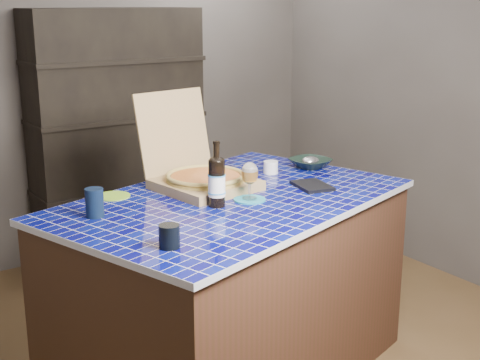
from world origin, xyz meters
TOP-DOWN VIEW (x-y plane):
  - room at (0.00, 0.00)m, footprint 3.50×3.50m
  - shelving_unit at (0.00, 1.53)m, footprint 1.20×0.41m
  - kitchen_island at (-0.21, -0.27)m, footprint 1.95×1.53m
  - pizza_box at (-0.24, -0.05)m, footprint 0.50×0.58m
  - mead_bottle at (-0.34, -0.34)m, footprint 0.08×0.08m
  - teal_trivet at (-0.16, -0.35)m, footprint 0.15×0.15m
  - wine_glass at (-0.16, -0.35)m, footprint 0.08×0.08m
  - tumbler at (-0.77, -0.69)m, footprint 0.08×0.08m
  - dvd_case at (0.23, -0.34)m, footprint 0.19×0.24m
  - bowl at (0.48, -0.02)m, footprint 0.24×0.24m
  - foil_contents at (0.48, -0.02)m, footprint 0.11×0.09m
  - white_jar at (0.22, 0.00)m, footprint 0.08×0.08m
  - navy_cup at (-0.86, -0.18)m, footprint 0.08×0.08m
  - green_trivet at (-0.67, 0.07)m, footprint 0.16×0.16m

SIDE VIEW (x-z plane):
  - kitchen_island at x=-0.21m, z-range 0.00..0.94m
  - shelving_unit at x=0.00m, z-range 0.00..1.80m
  - green_trivet at x=-0.67m, z-range 0.94..0.94m
  - teal_trivet at x=-0.16m, z-range 0.94..0.94m
  - dvd_case at x=0.23m, z-range 0.94..0.95m
  - bowl at x=0.48m, z-range 0.94..0.99m
  - white_jar at x=0.22m, z-range 0.94..1.00m
  - foil_contents at x=0.48m, z-range 0.95..1.00m
  - tumbler at x=-0.77m, z-range 0.94..1.03m
  - navy_cup at x=-0.86m, z-range 0.94..1.06m
  - pizza_box at x=-0.24m, z-range 0.77..1.23m
  - mead_bottle at x=-0.34m, z-range 0.90..1.21m
  - wine_glass at x=-0.16m, z-range 0.97..1.15m
  - room at x=0.00m, z-range -0.50..3.00m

